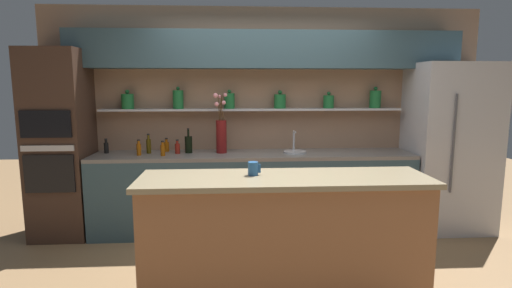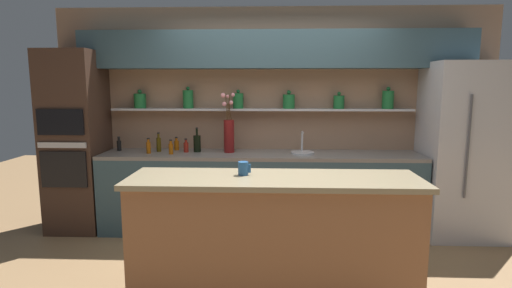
# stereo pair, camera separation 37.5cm
# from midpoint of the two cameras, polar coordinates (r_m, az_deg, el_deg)

# --- Properties ---
(ground_plane) EXTENTS (12.00, 12.00, 0.00)m
(ground_plane) POSITION_cam_midpoint_polar(r_m,az_deg,el_deg) (3.69, 5.54, -19.03)
(ground_plane) COLOR olive
(back_wall_unit) EXTENTS (5.20, 0.44, 2.60)m
(back_wall_unit) POSITION_cam_midpoint_polar(r_m,az_deg,el_deg) (4.80, 4.78, 6.67)
(back_wall_unit) COLOR #937056
(back_wall_unit) RESTS_ON ground_plane
(back_counter_unit) EXTENTS (3.64, 0.62, 0.92)m
(back_counter_unit) POSITION_cam_midpoint_polar(r_m,az_deg,el_deg) (4.67, 2.92, -6.91)
(back_counter_unit) COLOR #334C56
(back_counter_unit) RESTS_ON ground_plane
(island_counter) EXTENTS (2.18, 0.61, 1.02)m
(island_counter) POSITION_cam_midpoint_polar(r_m,az_deg,el_deg) (3.15, 6.04, -13.78)
(island_counter) COLOR #99603D
(island_counter) RESTS_ON ground_plane
(refrigerator) EXTENTS (0.91, 0.73, 1.94)m
(refrigerator) POSITION_cam_midpoint_polar(r_m,az_deg,el_deg) (5.10, 29.76, -0.85)
(refrigerator) COLOR #B7B7BC
(refrigerator) RESTS_ON ground_plane
(oven_tower) EXTENTS (0.61, 0.64, 2.08)m
(oven_tower) POSITION_cam_midpoint_polar(r_m,az_deg,el_deg) (5.01, -22.38, 0.29)
(oven_tower) COLOR #3D281E
(oven_tower) RESTS_ON ground_plane
(flower_vase) EXTENTS (0.16, 0.14, 0.69)m
(flower_vase) POSITION_cam_midpoint_polar(r_m,az_deg,el_deg) (4.60, -1.58, 1.59)
(flower_vase) COLOR maroon
(flower_vase) RESTS_ON back_counter_unit
(sink_fixture) EXTENTS (0.27, 0.27, 0.25)m
(sink_fixture) POSITION_cam_midpoint_polar(r_m,az_deg,el_deg) (4.61, 8.99, -1.03)
(sink_fixture) COLOR #B7B7BC
(sink_fixture) RESTS_ON back_counter_unit
(bottle_sauce_0) EXTENTS (0.05, 0.05, 0.17)m
(bottle_sauce_0) POSITION_cam_midpoint_polar(r_m,az_deg,el_deg) (4.55, -9.79, -0.61)
(bottle_sauce_0) COLOR #9E4C0A
(bottle_sauce_0) RESTS_ON back_counter_unit
(bottle_sauce_1) EXTENTS (0.06, 0.06, 0.16)m
(bottle_sauce_1) POSITION_cam_midpoint_polar(r_m,az_deg,el_deg) (4.83, -9.13, -0.13)
(bottle_sauce_1) COLOR #9E4C0A
(bottle_sauce_1) RESTS_ON back_counter_unit
(bottle_sauce_2) EXTENTS (0.06, 0.06, 0.16)m
(bottle_sauce_2) POSITION_cam_midpoint_polar(r_m,az_deg,el_deg) (4.67, -7.72, -0.41)
(bottle_sauce_2) COLOR maroon
(bottle_sauce_2) RESTS_ON back_counter_unit
(bottle_oil_3) EXTENTS (0.05, 0.05, 0.23)m
(bottle_oil_3) POSITION_cam_midpoint_polar(r_m,az_deg,el_deg) (4.76, -11.56, 0.00)
(bottle_oil_3) COLOR #47380A
(bottle_oil_3) RESTS_ON back_counter_unit
(bottle_wine_4) EXTENTS (0.08, 0.08, 0.29)m
(bottle_wine_4) POSITION_cam_midpoint_polar(r_m,az_deg,el_deg) (4.68, -6.16, 0.10)
(bottle_wine_4) COLOR black
(bottle_wine_4) RESTS_ON back_counter_unit
(bottle_sauce_5) EXTENTS (0.05, 0.05, 0.17)m
(bottle_sauce_5) POSITION_cam_midpoint_polar(r_m,az_deg,el_deg) (4.94, -16.96, -0.14)
(bottle_sauce_5) COLOR black
(bottle_sauce_5) RESTS_ON back_counter_unit
(bottle_sauce_6) EXTENTS (0.05, 0.05, 0.18)m
(bottle_sauce_6) POSITION_cam_midpoint_polar(r_m,az_deg,el_deg) (4.66, -12.92, -0.43)
(bottle_sauce_6) COLOR #9E4C0A
(bottle_sauce_6) RESTS_ON back_counter_unit
(coffee_mug) EXTENTS (0.10, 0.08, 0.10)m
(coffee_mug) POSITION_cam_midpoint_polar(r_m,az_deg,el_deg) (3.03, 1.71, -3.54)
(coffee_mug) COLOR #235184
(coffee_mug) RESTS_ON island_counter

